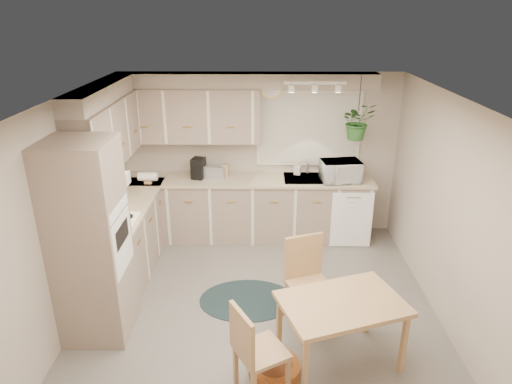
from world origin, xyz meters
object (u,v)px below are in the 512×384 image
chair_left (262,349)px  microwave (341,169)px  chair_back (311,285)px  pet_bed (274,369)px  dining_table (340,333)px  braided_rug (247,300)px

chair_left → microwave: size_ratio=1.67×
microwave → chair_left: bearing=-119.5°
microwave → chair_back: bearing=-115.2°
chair_left → pet_bed: bearing=116.2°
dining_table → microwave: 2.67m
microwave → pet_bed: bearing=-118.5°
chair_left → braided_rug: (-0.17, 1.35, -0.44)m
dining_table → pet_bed: dining_table is taller
pet_bed → microwave: size_ratio=0.91×
chair_left → pet_bed: 0.45m
braided_rug → chair_left: bearing=-82.9°
chair_back → pet_bed: size_ratio=2.00×
dining_table → chair_left: 0.83m
chair_left → microwave: microwave is taller
chair_left → chair_back: 1.07m
microwave → dining_table: bearing=-106.6°
pet_bed → chair_left: bearing=-124.4°
dining_table → chair_back: 0.65m
dining_table → pet_bed: (-0.62, -0.17, -0.29)m
dining_table → braided_rug: (-0.91, 1.00, -0.35)m
dining_table → microwave: size_ratio=2.07×
dining_table → chair_back: size_ratio=1.14×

